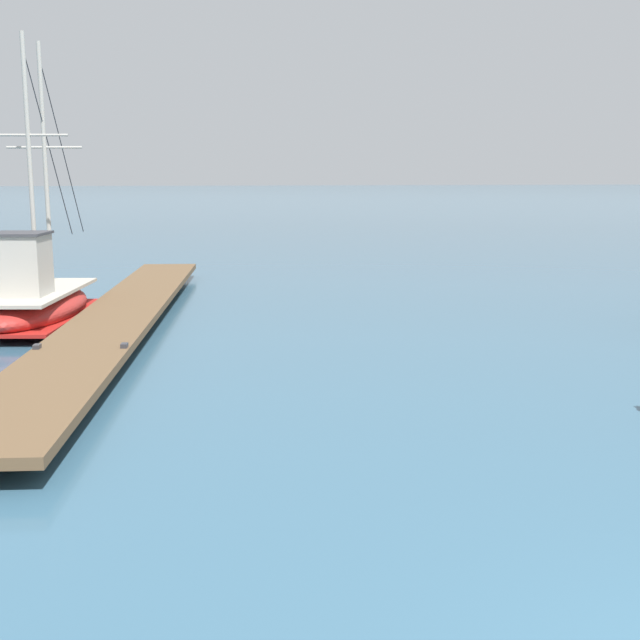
% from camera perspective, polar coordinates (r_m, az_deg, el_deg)
% --- Properties ---
extents(floating_dock, '(3.32, 20.38, 0.53)m').
position_cam_1_polar(floating_dock, '(19.94, -13.59, 0.30)').
color(floating_dock, brown).
rests_on(floating_dock, ground).
extents(fishing_boat_2, '(2.73, 7.19, 6.86)m').
position_cam_1_polar(fishing_boat_2, '(20.98, -19.08, 1.32)').
color(fishing_boat_2, '#AD2823').
rests_on(fishing_boat_2, ground).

